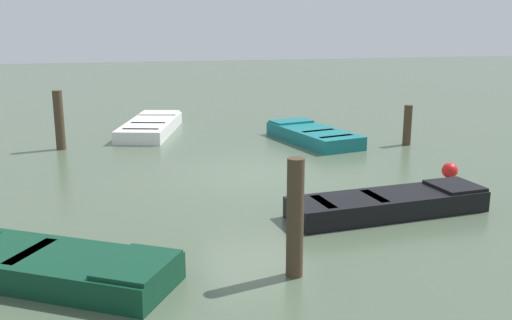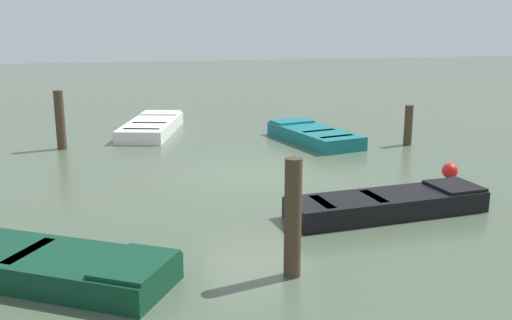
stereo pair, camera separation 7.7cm
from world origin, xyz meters
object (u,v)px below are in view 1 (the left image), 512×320
at_px(rowboat_teal, 313,135).
at_px(rowboat_black, 389,203).
at_px(rowboat_dark_green, 50,265).
at_px(mooring_piling_near_left, 295,218).
at_px(rowboat_white, 151,126).
at_px(marker_buoy, 450,171).
at_px(mooring_piling_center, 407,125).
at_px(mooring_piling_near_right, 59,120).

distance_m(rowboat_teal, rowboat_black, 6.88).
height_order(rowboat_dark_green, mooring_piling_near_left, mooring_piling_near_left).
height_order(rowboat_white, marker_buoy, marker_buoy).
height_order(rowboat_black, marker_buoy, marker_buoy).
distance_m(mooring_piling_center, marker_buoy, 4.20).
distance_m(rowboat_teal, mooring_piling_near_left, 9.69).
distance_m(rowboat_teal, marker_buoy, 5.38).
bearing_deg(mooring_piling_near_left, mooring_piling_near_right, -157.19).
relative_size(rowboat_white, rowboat_black, 1.06).
height_order(rowboat_teal, mooring_piling_center, mooring_piling_center).
relative_size(mooring_piling_near_right, mooring_piling_near_left, 0.96).
xyz_separation_m(rowboat_dark_green, mooring_piling_near_left, (0.69, 3.47, 0.67)).
relative_size(rowboat_teal, mooring_piling_near_left, 2.10).
xyz_separation_m(rowboat_dark_green, mooring_piling_center, (-7.28, 9.44, 0.39)).
bearing_deg(rowboat_black, rowboat_white, 107.19).
bearing_deg(mooring_piling_near_right, marker_buoy, 57.20).
xyz_separation_m(rowboat_white, marker_buoy, (7.76, 6.33, 0.07)).
bearing_deg(rowboat_teal, mooring_piling_near_right, 71.79).
bearing_deg(mooring_piling_center, rowboat_white, -116.66).
height_order(rowboat_teal, rowboat_white, same).
xyz_separation_m(rowboat_dark_green, rowboat_black, (-1.54, 6.07, -0.00)).
bearing_deg(mooring_piling_center, rowboat_dark_green, -52.36).
xyz_separation_m(rowboat_white, mooring_piling_near_left, (11.67, 1.41, 0.67)).
xyz_separation_m(rowboat_teal, rowboat_white, (-2.61, -4.78, -0.00)).
bearing_deg(marker_buoy, rowboat_black, -54.03).
xyz_separation_m(mooring_piling_near_right, marker_buoy, (5.80, 9.01, -0.57)).
relative_size(rowboat_white, mooring_piling_near_left, 2.39).
height_order(mooring_piling_center, marker_buoy, mooring_piling_center).
bearing_deg(rowboat_white, rowboat_teal, -103.15).
distance_m(rowboat_black, mooring_piling_near_left, 3.49).
bearing_deg(rowboat_teal, rowboat_dark_green, 127.56).
height_order(rowboat_dark_green, mooring_piling_near_right, mooring_piling_near_right).
distance_m(rowboat_black, marker_buoy, 2.87).
relative_size(rowboat_white, mooring_piling_near_right, 2.48).
bearing_deg(rowboat_teal, mooring_piling_center, -126.00).
bearing_deg(rowboat_black, marker_buoy, 30.17).
bearing_deg(rowboat_black, rowboat_dark_green, -171.58).
bearing_deg(marker_buoy, rowboat_dark_green, -68.99).
xyz_separation_m(rowboat_teal, rowboat_black, (6.83, -0.77, -0.00)).
relative_size(rowboat_teal, marker_buoy, 7.79).
relative_size(rowboat_black, mooring_piling_near_left, 2.26).
xyz_separation_m(rowboat_teal, mooring_piling_center, (1.09, 2.59, 0.39)).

